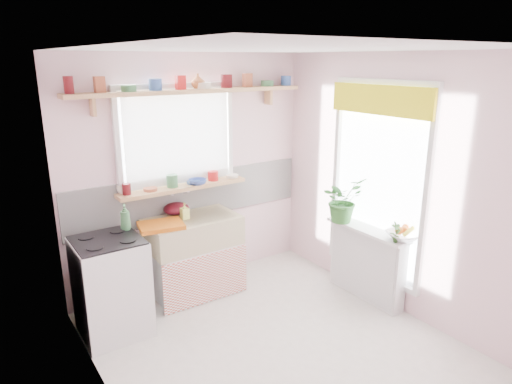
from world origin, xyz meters
TOP-DOWN VIEW (x-y plane):
  - room at (0.66, 0.86)m, footprint 3.20×3.20m
  - sink_unit at (-0.15, 1.29)m, footprint 0.95×0.65m
  - cooker at (-1.10, 1.05)m, footprint 0.58×0.58m
  - radiator_ledge at (1.30, 0.20)m, footprint 0.22×0.95m
  - windowsill at (-0.15, 1.48)m, footprint 1.40×0.22m
  - pine_shelf at (0.00, 1.47)m, footprint 2.52×0.24m
  - shelf_crockery at (-0.02, 1.47)m, footprint 2.47×0.11m
  - sill_crockery at (-0.20, 1.48)m, footprint 1.35×0.11m
  - dish_tray at (-0.53, 1.22)m, footprint 0.47×0.39m
  - colander at (-0.23, 1.50)m, footprint 0.35×0.35m
  - jade_plant at (1.21, 0.51)m, footprint 0.45×0.39m
  - fruit_bowl at (1.33, -0.20)m, footprint 0.37×0.37m
  - herb_pot at (1.21, -0.20)m, footprint 0.11×0.08m
  - soap_bottle_sink at (-0.22, 1.32)m, footprint 0.08×0.08m
  - sill_cup at (-0.77, 1.54)m, footprint 0.13×0.13m
  - sill_bowl at (-0.01, 1.42)m, footprint 0.24×0.24m
  - shelf_vase at (0.09, 1.53)m, footprint 0.15×0.15m
  - cooker_bottle at (-0.88, 1.18)m, footprint 0.12×0.12m
  - fruit at (1.34, -0.19)m, footprint 0.20×0.14m

SIDE VIEW (x-z plane):
  - radiator_ledge at x=1.30m, z-range 0.01..0.78m
  - sink_unit at x=-0.15m, z-range -0.13..0.99m
  - cooker at x=-1.10m, z-range 0.00..0.92m
  - fruit_bowl at x=1.33m, z-range 0.77..0.85m
  - dish_tray at x=-0.53m, z-range 0.85..0.89m
  - fruit at x=1.34m, z-range 0.82..0.92m
  - herb_pot at x=1.21m, z-range 0.78..0.98m
  - colander at x=-0.23m, z-range 0.85..0.97m
  - soap_bottle_sink at x=-0.22m, z-range 0.85..1.02m
  - jade_plant at x=1.21m, z-range 0.78..1.25m
  - cooker_bottle at x=-0.88m, z-range 0.92..1.16m
  - windowsill at x=-0.15m, z-range 1.12..1.16m
  - sill_bowl at x=-0.01m, z-range 1.16..1.22m
  - sill_cup at x=-0.77m, z-range 1.16..1.25m
  - sill_crockery at x=-0.20m, z-range 1.15..1.27m
  - room at x=0.66m, z-range -0.23..2.97m
  - pine_shelf at x=0.00m, z-range 2.10..2.14m
  - shelf_crockery at x=-0.02m, z-range 2.13..2.25m
  - shelf_vase at x=0.09m, z-range 2.14..2.29m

